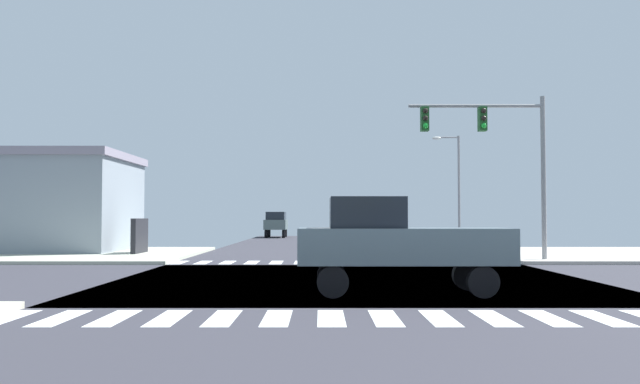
{
  "coord_description": "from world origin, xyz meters",
  "views": [
    {
      "loc": [
        -0.95,
        -19.28,
        1.86
      ],
      "look_at": [
        -0.96,
        10.62,
        3.03
      ],
      "focal_mm": 36.28,
      "sensor_mm": 36.0,
      "label": 1
    }
  ],
  "objects_px": {
    "bank_building": "(5,203)",
    "street_lamp": "(455,179)",
    "suv_farside_1": "(276,222)",
    "pickup_leading_1": "(396,241)",
    "traffic_signal_mast": "(492,140)"
  },
  "relations": [
    {
      "from": "bank_building",
      "to": "street_lamp",
      "type": "bearing_deg",
      "value": 16.03
    },
    {
      "from": "suv_farside_1",
      "to": "pickup_leading_1",
      "type": "xyz_separation_m",
      "value": [
        5.9,
        -43.74,
        -0.1
      ]
    },
    {
      "from": "bank_building",
      "to": "traffic_signal_mast",
      "type": "bearing_deg",
      "value": -16.98
    },
    {
      "from": "bank_building",
      "to": "suv_farside_1",
      "type": "relative_size",
      "value": 3.14
    },
    {
      "from": "bank_building",
      "to": "pickup_leading_1",
      "type": "bearing_deg",
      "value": -44.42
    },
    {
      "from": "suv_farside_1",
      "to": "pickup_leading_1",
      "type": "bearing_deg",
      "value": 97.68
    },
    {
      "from": "traffic_signal_mast",
      "to": "pickup_leading_1",
      "type": "distance_m",
      "value": 12.57
    },
    {
      "from": "suv_farside_1",
      "to": "bank_building",
      "type": "bearing_deg",
      "value": 64.13
    },
    {
      "from": "bank_building",
      "to": "suv_farside_1",
      "type": "distance_m",
      "value": 28.63
    },
    {
      "from": "suv_farside_1",
      "to": "street_lamp",
      "type": "bearing_deg",
      "value": 124.27
    },
    {
      "from": "suv_farside_1",
      "to": "pickup_leading_1",
      "type": "height_order",
      "value": "pickup_leading_1"
    },
    {
      "from": "traffic_signal_mast",
      "to": "street_lamp",
      "type": "distance_m",
      "value": 14.53
    },
    {
      "from": "street_lamp",
      "to": "bank_building",
      "type": "distance_m",
      "value": 26.17
    },
    {
      "from": "bank_building",
      "to": "suv_farside_1",
      "type": "xyz_separation_m",
      "value": [
        12.48,
        25.74,
        -1.21
      ]
    },
    {
      "from": "traffic_signal_mast",
      "to": "suv_farside_1",
      "type": "height_order",
      "value": "traffic_signal_mast"
    }
  ]
}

